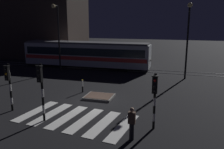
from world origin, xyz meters
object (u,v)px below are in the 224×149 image
(pedestrian_waiting_at_kerb, at_px, (132,124))
(bollard_island_edge, at_px, (83,86))
(traffic_light_kerb_mid_left, at_px, (41,84))
(tram, at_px, (86,54))
(traffic_light_corner_near_left, at_px, (9,80))
(street_lamp_trackside_left, at_px, (57,30))
(street_lamp_trackside_right, at_px, (188,32))
(traffic_light_corner_near_right, at_px, (155,93))

(pedestrian_waiting_at_kerb, xyz_separation_m, bollard_island_edge, (-5.54, 6.85, -0.32))
(traffic_light_kerb_mid_left, relative_size, tram, 0.22)
(traffic_light_corner_near_left, distance_m, street_lamp_trackside_left, 12.54)
(street_lamp_trackside_left, bearing_deg, traffic_light_kerb_mid_left, -65.56)
(bollard_island_edge, bearing_deg, street_lamp_trackside_right, 40.48)
(street_lamp_trackside_left, bearing_deg, traffic_light_corner_near_left, -76.45)
(traffic_light_corner_near_right, distance_m, traffic_light_corner_near_left, 9.32)
(tram, xyz_separation_m, pedestrian_waiting_at_kerb, (9.23, -16.79, -0.87))
(traffic_light_corner_near_left, bearing_deg, tram, 93.12)
(tram, distance_m, pedestrian_waiting_at_kerb, 19.18)
(tram, distance_m, bollard_island_edge, 10.67)
(traffic_light_corner_near_left, relative_size, street_lamp_trackside_right, 0.42)
(traffic_light_corner_near_right, relative_size, bollard_island_edge, 2.83)
(tram, bearing_deg, street_lamp_trackside_left, -122.20)
(traffic_light_corner_near_right, xyz_separation_m, tram, (-10.15, 15.30, -0.32))
(street_lamp_trackside_right, bearing_deg, bollard_island_edge, -139.52)
(traffic_light_corner_near_left, bearing_deg, pedestrian_waiting_at_kerb, -11.00)
(traffic_light_kerb_mid_left, height_order, street_lamp_trackside_right, street_lamp_trackside_right)
(street_lamp_trackside_left, relative_size, tram, 0.47)
(street_lamp_trackside_left, distance_m, pedestrian_waiting_at_kerb, 18.05)
(pedestrian_waiting_at_kerb, distance_m, bollard_island_edge, 8.82)
(traffic_light_kerb_mid_left, bearing_deg, bollard_island_edge, 90.77)
(traffic_light_corner_near_left, relative_size, pedestrian_waiting_at_kerb, 1.85)
(street_lamp_trackside_right, relative_size, bollard_island_edge, 6.73)
(street_lamp_trackside_right, relative_size, pedestrian_waiting_at_kerb, 4.37)
(traffic_light_corner_near_left, xyz_separation_m, street_lamp_trackside_right, (11.13, 12.27, 2.62))
(pedestrian_waiting_at_kerb, bearing_deg, bollard_island_edge, 128.92)
(traffic_light_corner_near_right, bearing_deg, bollard_island_edge, 140.25)
(street_lamp_trackside_left, relative_size, bollard_island_edge, 6.81)
(traffic_light_kerb_mid_left, bearing_deg, traffic_light_corner_near_left, 163.15)
(street_lamp_trackside_right, relative_size, street_lamp_trackside_left, 0.99)
(traffic_light_corner_near_right, xyz_separation_m, street_lamp_trackside_right, (1.80, 12.42, 2.64))
(street_lamp_trackside_right, relative_size, tram, 0.46)
(street_lamp_trackside_right, bearing_deg, tram, 166.43)
(traffic_light_corner_near_right, bearing_deg, traffic_light_kerb_mid_left, -173.30)
(traffic_light_corner_near_left, relative_size, bollard_island_edge, 2.85)
(bollard_island_edge, bearing_deg, traffic_light_kerb_mid_left, -89.23)
(street_lamp_trackside_right, height_order, pedestrian_waiting_at_kerb, street_lamp_trackside_right)
(pedestrian_waiting_at_kerb, height_order, bollard_island_edge, pedestrian_waiting_at_kerb)
(traffic_light_corner_near_right, relative_size, street_lamp_trackside_right, 0.42)
(pedestrian_waiting_at_kerb, bearing_deg, street_lamp_trackside_right, 78.92)
(traffic_light_corner_near_right, relative_size, pedestrian_waiting_at_kerb, 1.84)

